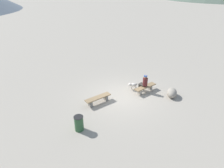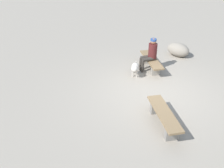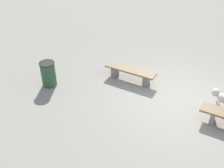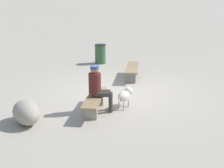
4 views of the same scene
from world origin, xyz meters
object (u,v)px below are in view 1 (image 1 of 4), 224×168
(bench_left, at_px, (98,99))
(bench_right, at_px, (145,88))
(trash_bin, at_px, (79,123))
(dog, at_px, (133,85))
(seated_person, at_px, (144,82))
(boulder, at_px, (172,93))

(bench_left, distance_m, bench_right, 3.45)
(bench_right, height_order, trash_bin, trash_bin)
(dog, bearing_deg, trash_bin, 38.19)
(bench_left, relative_size, trash_bin, 2.12)
(seated_person, bearing_deg, bench_right, -64.41)
(seated_person, height_order, trash_bin, seated_person)
(trash_bin, bearing_deg, bench_right, 20.70)
(trash_bin, bearing_deg, bench_left, 47.84)
(seated_person, xyz_separation_m, boulder, (1.35, -1.34, -0.43))
(bench_left, distance_m, boulder, 4.90)
(seated_person, bearing_deg, dog, 112.20)
(bench_left, bearing_deg, seated_person, -11.59)
(bench_right, relative_size, boulder, 1.79)
(seated_person, height_order, dog, seated_person)
(bench_right, bearing_deg, boulder, -57.62)
(bench_left, bearing_deg, dog, 0.19)
(seated_person, distance_m, boulder, 1.95)
(bench_left, height_order, boulder, boulder)
(trash_bin, relative_size, boulder, 0.84)
(dog, bearing_deg, bench_right, 141.37)
(trash_bin, distance_m, boulder, 6.57)
(seated_person, bearing_deg, bench_left, 160.94)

